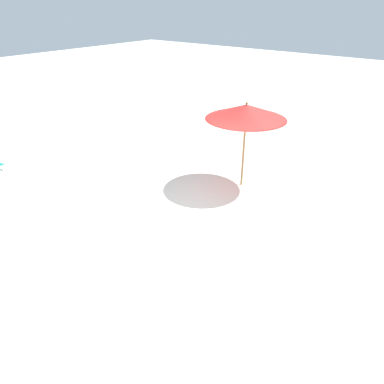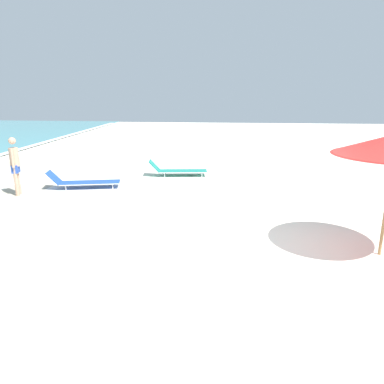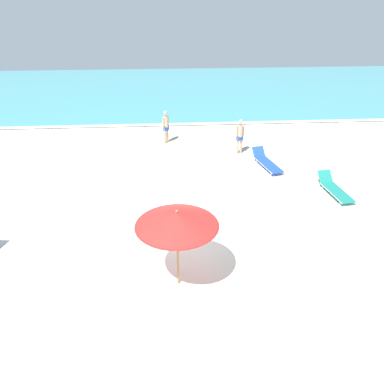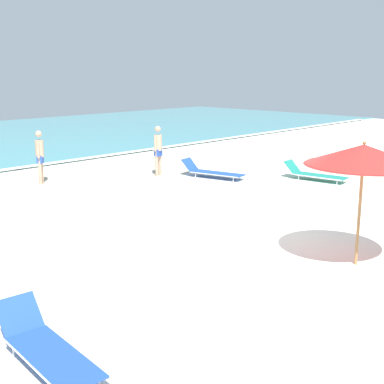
% 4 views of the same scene
% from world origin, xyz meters
% --- Properties ---
extents(ground_plane, '(60.00, 60.00, 0.16)m').
position_xyz_m(ground_plane, '(0.00, 0.01, -0.08)').
color(ground_plane, silver).
extents(beach_umbrella, '(2.20, 2.20, 2.42)m').
position_xyz_m(beach_umbrella, '(-0.22, -2.40, 2.15)').
color(beach_umbrella, '#9E7547').
rests_on(beach_umbrella, ground_plane).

